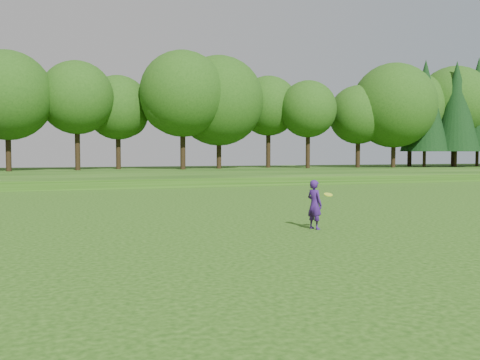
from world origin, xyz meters
name	(u,v)px	position (x,y,z in m)	size (l,w,h in m)	color
ground	(267,229)	(0.00, 0.00, 0.00)	(140.00, 140.00, 0.00)	#173C0B
berm	(127,174)	(0.00, 34.00, 0.30)	(130.00, 30.00, 0.60)	#173C0B
walking_path	(153,187)	(0.00, 20.00, 0.02)	(130.00, 1.60, 0.04)	gray
treeline	(121,92)	(0.00, 38.00, 8.10)	(104.00, 7.00, 15.00)	#1C4510
woman	(315,204)	(1.36, -0.48, 0.74)	(0.67, 0.77, 1.49)	#381769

